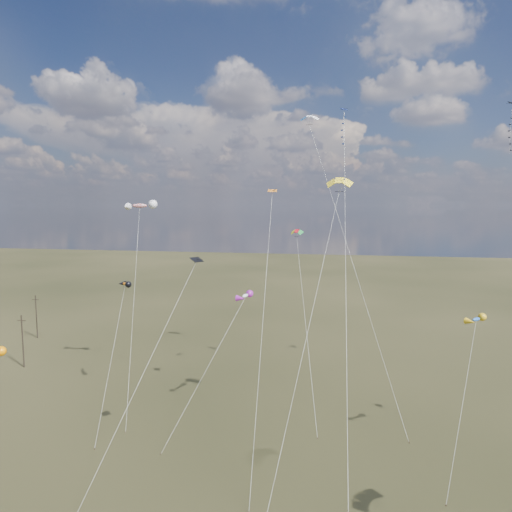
# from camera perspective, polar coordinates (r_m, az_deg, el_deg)

# --- Properties ---
(utility_pole_near) EXTENTS (1.40, 0.20, 8.00)m
(utility_pole_near) POSITION_cam_1_polar(r_m,az_deg,el_deg) (77.98, -27.14, -9.41)
(utility_pole_near) COLOR black
(utility_pole_near) RESTS_ON ground
(utility_pole_far) EXTENTS (1.40, 0.20, 8.00)m
(utility_pole_far) POSITION_cam_1_polar(r_m,az_deg,el_deg) (93.49, -25.76, -6.80)
(utility_pole_far) COLOR black
(utility_pole_far) RESTS_ON ground
(diamond_navy_tall) EXTENTS (1.48, 31.49, 34.79)m
(diamond_navy_tall) POSITION_cam_1_polar(r_m,az_deg,el_deg) (48.57, 10.94, 12.37)
(diamond_navy_tall) COLOR #0A1444
(diamond_navy_tall) RESTS_ON ground
(diamond_black_mid) EXTENTS (8.09, 9.69, 19.88)m
(diamond_black_mid) POSITION_cam_1_polar(r_m,az_deg,el_deg) (38.60, -10.98, -7.98)
(diamond_black_mid) COLOR black
(diamond_black_mid) RESTS_ON ground
(diamond_orange_center) EXTENTS (1.20, 16.19, 26.04)m
(diamond_orange_center) POSITION_cam_1_polar(r_m,az_deg,el_deg) (45.39, 1.44, -0.30)
(diamond_orange_center) COLOR orange
(diamond_orange_center) RESTS_ON ground
(parafoil_yellow) EXTENTS (6.31, 15.50, 27.36)m
(parafoil_yellow) POSITION_cam_1_polar(r_m,az_deg,el_deg) (45.02, 10.35, 9.14)
(parafoil_yellow) COLOR yellow
(parafoil_yellow) RESTS_ON ground
(parafoil_blue_white) EXTENTS (13.15, 16.75, 36.72)m
(parafoil_blue_white) POSITION_cam_1_polar(r_m,az_deg,el_deg) (63.74, 6.76, 16.76)
(parafoil_blue_white) COLOR #1966B4
(parafoil_blue_white) RESTS_ON ground
(parafoil_tricolor) EXTENTS (5.11, 17.85, 21.30)m
(parafoil_tricolor) POSITION_cam_1_polar(r_m,az_deg,el_deg) (62.99, 5.13, 2.93)
(parafoil_tricolor) COLOR yellow
(parafoil_tricolor) RESTS_ON ground
(novelty_orange_black) EXTENTS (3.41, 13.08, 15.16)m
(novelty_orange_black) POSITION_cam_1_polar(r_m,az_deg,el_deg) (58.37, -16.07, -3.45)
(novelty_orange_black) COLOR orange
(novelty_orange_black) RESTS_ON ground
(novelty_white_purple) EXTENTS (7.38, 10.21, 14.78)m
(novelty_white_purple) POSITION_cam_1_polar(r_m,az_deg,el_deg) (50.66, -1.39, -5.05)
(novelty_white_purple) COLOR white
(novelty_white_purple) RESTS_ON ground
(novelty_redwhite_stripe) EXTENTS (5.83, 13.97, 24.98)m
(novelty_redwhite_stripe) POSITION_cam_1_polar(r_m,az_deg,el_deg) (61.91, -14.36, 6.07)
(novelty_redwhite_stripe) COLOR red
(novelty_redwhite_stripe) RESTS_ON ground
(novelty_blue_yellow) EXTENTS (4.77, 8.71, 14.24)m
(novelty_blue_yellow) POSITION_cam_1_polar(r_m,az_deg,el_deg) (47.29, 25.81, -7.24)
(novelty_blue_yellow) COLOR blue
(novelty_blue_yellow) RESTS_ON ground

